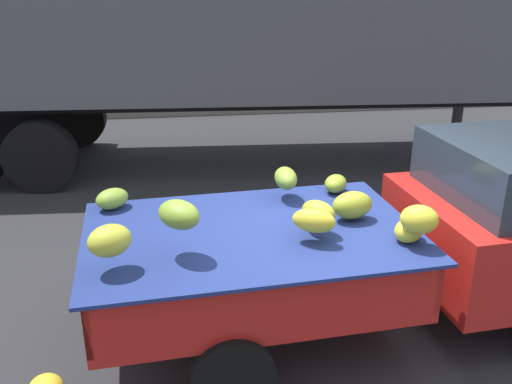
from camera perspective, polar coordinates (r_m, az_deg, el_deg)
The scene contains 4 objects.
ground at distance 5.36m, azimuth 7.06°, elevation -13.73°, with size 220.00×220.00×0.00m, color #28282B.
curb_strip at distance 13.51m, azimuth -2.47°, elevation 8.63°, with size 80.00×0.80×0.16m, color gray.
pickup_truck at distance 5.41m, azimuth 19.90°, elevation -3.83°, with size 4.97×2.12×1.70m.
semi_trailer at distance 9.38m, azimuth 1.34°, elevation 18.19°, with size 12.13×3.27×3.95m.
Camera 1 is at (-1.23, -4.22, 3.07)m, focal length 38.92 mm.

